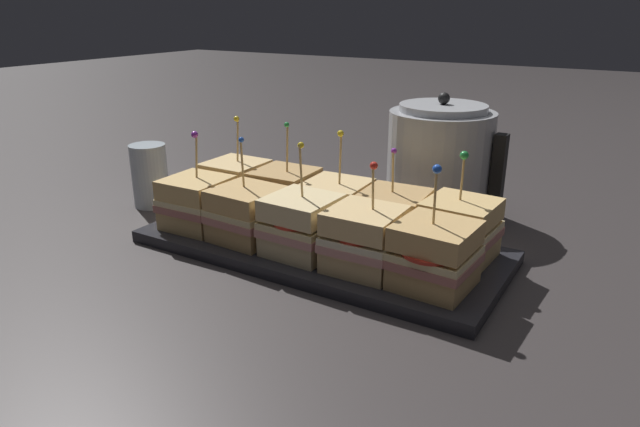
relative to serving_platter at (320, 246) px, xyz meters
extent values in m
plane|color=#383333|center=(0.00, 0.00, -0.01)|extent=(6.00, 6.00, 0.00)
cube|color=#232328|center=(0.00, 0.00, 0.00)|extent=(0.55, 0.24, 0.01)
cube|color=#232328|center=(0.00, 0.00, 0.01)|extent=(0.55, 0.24, 0.01)
cube|color=tan|center=(-0.20, -0.05, 0.02)|extent=(0.09, 0.09, 0.03)
cube|color=#B26B60|center=(-0.20, -0.05, 0.04)|extent=(0.10, 0.10, 0.01)
cube|color=beige|center=(-0.20, -0.05, 0.05)|extent=(0.10, 0.10, 0.01)
cube|color=#E0B771|center=(-0.20, -0.05, 0.07)|extent=(0.09, 0.09, 0.03)
cylinder|color=tan|center=(-0.20, -0.04, 0.12)|extent=(0.00, 0.01, 0.08)
sphere|color=purple|center=(-0.20, -0.04, 0.16)|extent=(0.01, 0.01, 0.01)
cube|color=tan|center=(-0.10, -0.05, 0.02)|extent=(0.10, 0.10, 0.03)
cube|color=tan|center=(-0.10, -0.05, 0.04)|extent=(0.10, 0.10, 0.01)
cube|color=beige|center=(-0.10, -0.05, 0.05)|extent=(0.10, 0.10, 0.01)
cube|color=tan|center=(-0.10, -0.05, 0.07)|extent=(0.10, 0.10, 0.03)
cylinder|color=tan|center=(-0.11, -0.04, 0.12)|extent=(0.00, 0.01, 0.08)
sphere|color=blue|center=(-0.11, -0.04, 0.16)|extent=(0.01, 0.01, 0.01)
cube|color=beige|center=(0.00, -0.05, 0.02)|extent=(0.10, 0.10, 0.03)
cube|color=tan|center=(0.00, -0.05, 0.04)|extent=(0.10, 0.10, 0.01)
cube|color=beige|center=(0.00, -0.05, 0.05)|extent=(0.10, 0.10, 0.01)
cylinder|color=red|center=(0.00, -0.07, 0.06)|extent=(0.06, 0.06, 0.00)
cube|color=beige|center=(0.00, -0.05, 0.08)|extent=(0.10, 0.10, 0.03)
cylinder|color=tan|center=(0.00, -0.05, 0.13)|extent=(0.00, 0.01, 0.09)
sphere|color=yellow|center=(0.00, -0.05, 0.17)|extent=(0.01, 0.01, 0.01)
cube|color=#DBB77A|center=(0.10, -0.05, 0.02)|extent=(0.09, 0.09, 0.03)
cube|color=tan|center=(0.10, -0.05, 0.04)|extent=(0.10, 0.10, 0.01)
cube|color=beige|center=(0.10, -0.05, 0.05)|extent=(0.10, 0.10, 0.01)
cylinder|color=red|center=(0.10, -0.07, 0.06)|extent=(0.06, 0.06, 0.00)
cube|color=#E8C281|center=(0.10, -0.05, 0.08)|extent=(0.09, 0.09, 0.03)
cylinder|color=tan|center=(0.11, -0.04, 0.12)|extent=(0.00, 0.01, 0.07)
sphere|color=red|center=(0.11, -0.04, 0.15)|extent=(0.01, 0.01, 0.01)
cube|color=tan|center=(0.20, -0.05, 0.02)|extent=(0.10, 0.10, 0.03)
cube|color=#B26B60|center=(0.20, -0.05, 0.04)|extent=(0.10, 0.10, 0.01)
cube|color=beige|center=(0.20, -0.05, 0.05)|extent=(0.10, 0.10, 0.01)
cylinder|color=red|center=(0.20, -0.07, 0.06)|extent=(0.07, 0.07, 0.00)
cube|color=tan|center=(0.20, -0.05, 0.08)|extent=(0.10, 0.10, 0.03)
cylinder|color=tan|center=(0.19, -0.05, 0.12)|extent=(0.00, 0.01, 0.08)
sphere|color=blue|center=(0.19, -0.05, 0.16)|extent=(0.01, 0.01, 0.01)
cube|color=#DBB77A|center=(-0.20, 0.05, 0.02)|extent=(0.09, 0.09, 0.03)
cube|color=#B26B60|center=(-0.20, 0.05, 0.04)|extent=(0.10, 0.10, 0.01)
cube|color=beige|center=(-0.20, 0.05, 0.05)|extent=(0.10, 0.10, 0.01)
cylinder|color=red|center=(-0.20, 0.03, 0.06)|extent=(0.06, 0.06, 0.00)
cube|color=#E8C281|center=(-0.20, 0.05, 0.08)|extent=(0.09, 0.09, 0.03)
cylinder|color=tan|center=(-0.20, 0.06, 0.12)|extent=(0.00, 0.01, 0.08)
sphere|color=yellow|center=(-0.20, 0.06, 0.17)|extent=(0.01, 0.01, 0.01)
cube|color=tan|center=(-0.10, 0.05, 0.02)|extent=(0.10, 0.10, 0.03)
cube|color=#B26B60|center=(-0.10, 0.05, 0.04)|extent=(0.10, 0.10, 0.01)
cube|color=beige|center=(-0.10, 0.05, 0.05)|extent=(0.10, 0.10, 0.01)
cylinder|color=red|center=(-0.10, 0.03, 0.06)|extent=(0.06, 0.06, 0.00)
cube|color=tan|center=(-0.10, 0.05, 0.08)|extent=(0.10, 0.10, 0.03)
cylinder|color=tan|center=(-0.09, 0.05, 0.13)|extent=(0.00, 0.01, 0.09)
sphere|color=green|center=(-0.09, 0.05, 0.17)|extent=(0.01, 0.01, 0.01)
cube|color=#DBB77A|center=(0.00, 0.05, 0.02)|extent=(0.10, 0.10, 0.03)
cube|color=tan|center=(0.00, 0.05, 0.04)|extent=(0.10, 0.10, 0.01)
cube|color=beige|center=(0.00, 0.05, 0.05)|extent=(0.10, 0.10, 0.01)
cube|color=#E8C281|center=(0.00, 0.05, 0.07)|extent=(0.10, 0.10, 0.03)
cylinder|color=tan|center=(0.01, 0.04, 0.12)|extent=(0.00, 0.01, 0.09)
sphere|color=yellow|center=(0.01, 0.04, 0.17)|extent=(0.01, 0.01, 0.01)
cube|color=tan|center=(0.10, 0.05, 0.02)|extent=(0.10, 0.10, 0.03)
cube|color=tan|center=(0.10, 0.05, 0.04)|extent=(0.10, 0.10, 0.01)
cube|color=beige|center=(0.10, 0.05, 0.05)|extent=(0.10, 0.10, 0.01)
cube|color=tan|center=(0.10, 0.05, 0.07)|extent=(0.10, 0.10, 0.03)
cylinder|color=tan|center=(0.09, 0.05, 0.12)|extent=(0.00, 0.01, 0.07)
sphere|color=purple|center=(0.09, 0.05, 0.15)|extent=(0.01, 0.01, 0.01)
cube|color=tan|center=(0.20, 0.05, 0.02)|extent=(0.10, 0.10, 0.03)
cube|color=#B26B60|center=(0.20, 0.05, 0.04)|extent=(0.10, 0.10, 0.01)
cube|color=beige|center=(0.20, 0.05, 0.05)|extent=(0.10, 0.10, 0.01)
cylinder|color=red|center=(0.20, 0.03, 0.06)|extent=(0.06, 0.06, 0.00)
cube|color=#E0B771|center=(0.20, 0.05, 0.08)|extent=(0.10, 0.10, 0.03)
cylinder|color=tan|center=(0.19, 0.05, 0.12)|extent=(0.00, 0.01, 0.07)
sphere|color=green|center=(0.19, 0.05, 0.16)|extent=(0.01, 0.01, 0.01)
cylinder|color=#B7BABF|center=(0.09, 0.25, 0.08)|extent=(0.18, 0.18, 0.18)
cylinder|color=#B7BABF|center=(0.09, 0.25, 0.18)|extent=(0.15, 0.15, 0.01)
sphere|color=black|center=(0.09, 0.25, 0.20)|extent=(0.02, 0.02, 0.02)
cube|color=black|center=(0.19, 0.25, 0.09)|extent=(0.02, 0.02, 0.11)
cylinder|color=silver|center=(-0.38, 0.02, 0.05)|extent=(0.07, 0.07, 0.12)
camera|label=1|loc=(0.41, -0.68, 0.34)|focal=32.00mm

